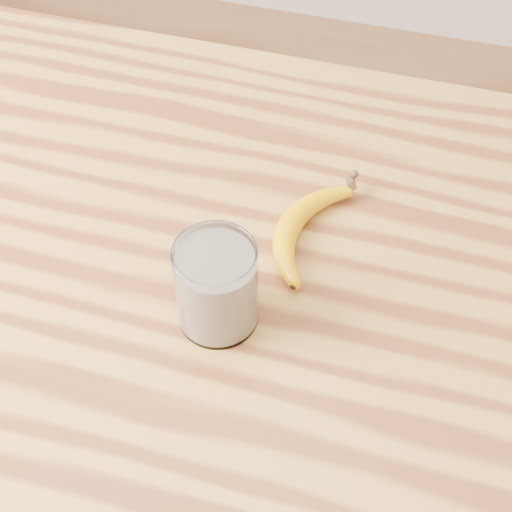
# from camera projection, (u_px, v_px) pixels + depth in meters

# --- Properties ---
(table) EXTENTS (1.20, 0.80, 0.90)m
(table) POSITION_uv_depth(u_px,v_px,m) (182.00, 287.00, 1.01)
(table) COLOR #B68336
(table) RESTS_ON ground
(smoothie_glass) EXTENTS (0.09, 0.09, 0.11)m
(smoothie_glass) POSITION_uv_depth(u_px,v_px,m) (217.00, 287.00, 0.77)
(smoothie_glass) COLOR white
(smoothie_glass) RESTS_ON table
(banana) EXTENTS (0.13, 0.26, 0.03)m
(banana) POSITION_uv_depth(u_px,v_px,m) (290.00, 223.00, 0.89)
(banana) COLOR #E6A200
(banana) RESTS_ON table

